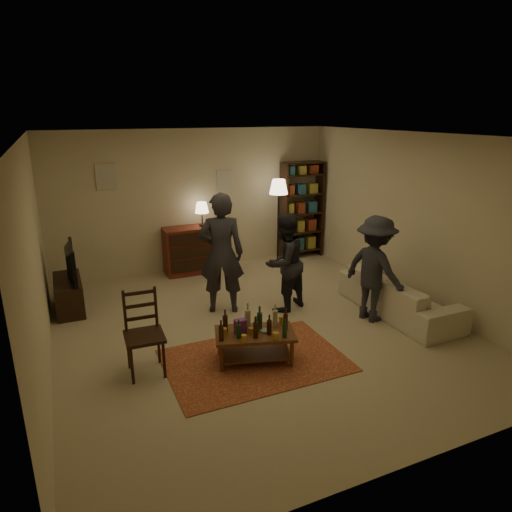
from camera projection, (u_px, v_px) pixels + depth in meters
floor at (258, 328)px, 6.60m from camera, size 6.00×6.00×0.00m
room_shell at (160, 178)px, 8.40m from camera, size 6.00×6.00×6.00m
rug at (255, 360)px, 5.74m from camera, size 2.20×1.50×0.01m
coffee_table at (254, 334)px, 5.63m from camera, size 1.08×0.79×0.74m
dining_chair at (143, 329)px, 5.37m from camera, size 0.47×0.47×1.04m
tv_stand at (68, 287)px, 7.12m from camera, size 0.40×1.00×1.06m
dresser at (191, 249)px, 8.75m from camera, size 1.00×0.50×1.36m
bookshelf at (302, 209)px, 9.58m from camera, size 0.90×0.34×2.02m
floor_lamp at (278, 193)px, 8.83m from camera, size 0.36×0.36×1.75m
sofa at (399, 295)px, 7.01m from camera, size 0.81×2.08×0.61m
person_left at (221, 254)px, 6.91m from camera, size 0.80×0.66×1.87m
person_right at (284, 263)px, 7.03m from camera, size 0.91×0.82×1.54m
person_by_sofa at (375, 269)px, 6.67m from camera, size 0.81×1.13×1.58m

